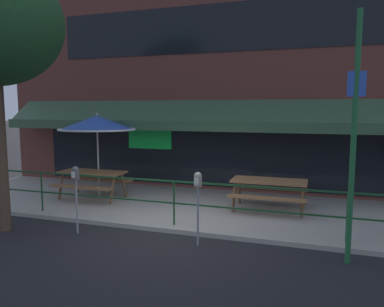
% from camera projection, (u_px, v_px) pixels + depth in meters
% --- Properties ---
extents(ground_plane, '(120.00, 120.00, 0.00)m').
position_uv_depth(ground_plane, '(169.00, 233.00, 7.81)').
color(ground_plane, black).
extents(patio_deck, '(15.00, 4.00, 0.10)m').
position_uv_depth(patio_deck, '(198.00, 207.00, 9.69)').
color(patio_deck, '#9E998E').
rests_on(patio_deck, ground).
extents(restaurant_building, '(15.00, 1.60, 7.08)m').
position_uv_depth(restaurant_building, '(220.00, 78.00, 11.37)').
color(restaurant_building, brown).
rests_on(restaurant_building, ground).
extents(patio_railing, '(13.84, 0.04, 0.97)m').
position_uv_depth(patio_railing, '(174.00, 193.00, 8.00)').
color(patio_railing, '#194723').
rests_on(patio_railing, patio_deck).
extents(picnic_table_left, '(1.80, 1.42, 0.76)m').
position_uv_depth(picnic_table_left, '(92.00, 177.00, 10.36)').
color(picnic_table_left, brown).
rests_on(picnic_table_left, patio_deck).
extents(picnic_table_centre, '(1.80, 1.42, 0.76)m').
position_uv_depth(picnic_table_centre, '(269.00, 186.00, 9.13)').
color(picnic_table_centre, brown).
rests_on(picnic_table_centre, patio_deck).
extents(patio_umbrella_left, '(2.14, 2.14, 2.38)m').
position_uv_depth(patio_umbrella_left, '(97.00, 123.00, 10.48)').
color(patio_umbrella_left, '#B7B2A8').
rests_on(patio_umbrella_left, patio_deck).
extents(parking_meter_near, '(0.15, 0.16, 1.42)m').
position_uv_depth(parking_meter_near, '(76.00, 179.00, 7.67)').
color(parking_meter_near, gray).
rests_on(parking_meter_near, ground).
extents(parking_meter_far, '(0.15, 0.16, 1.42)m').
position_uv_depth(parking_meter_far, '(198.00, 187.00, 6.98)').
color(parking_meter_far, gray).
rests_on(parking_meter_far, ground).
extents(street_sign_pole, '(0.28, 0.09, 4.15)m').
position_uv_depth(street_sign_pole, '(354.00, 137.00, 6.06)').
color(street_sign_pole, '#1E6033').
rests_on(street_sign_pole, ground).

